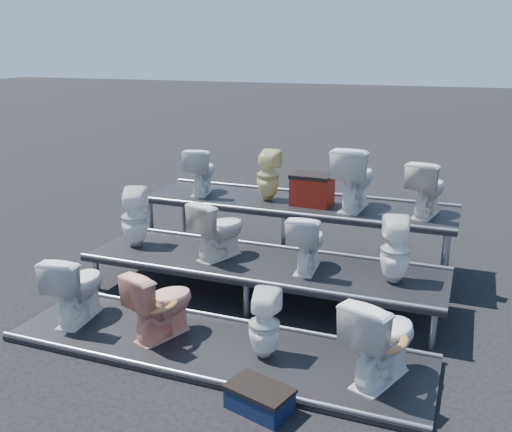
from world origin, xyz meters
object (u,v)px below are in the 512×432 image
(toilet_2, at_px, (264,324))
(toilet_9, at_px, (268,175))
(toilet_0, at_px, (76,286))
(toilet_8, at_px, (201,171))
(toilet_10, at_px, (354,177))
(toilet_4, at_px, (135,217))
(toilet_7, at_px, (396,250))
(toilet_3, at_px, (382,338))
(step_stool, at_px, (259,400))
(toilet_5, at_px, (219,229))
(toilet_6, at_px, (307,241))
(toilet_1, at_px, (161,303))
(red_crate, at_px, (312,191))
(toilet_11, at_px, (427,188))

(toilet_2, relative_size, toilet_9, 0.96)
(toilet_0, height_order, toilet_8, toilet_8)
(toilet_8, relative_size, toilet_10, 0.81)
(toilet_8, height_order, toilet_9, toilet_9)
(toilet_4, xyz_separation_m, toilet_7, (3.21, 0.00, -0.01))
(toilet_3, xyz_separation_m, toilet_8, (-3.01, 2.60, 0.73))
(toilet_7, bearing_deg, step_stool, 57.99)
(toilet_0, bearing_deg, toilet_8, -100.82)
(toilet_0, xyz_separation_m, toilet_5, (1.07, 1.30, 0.37))
(toilet_6, height_order, toilet_10, toilet_10)
(toilet_2, relative_size, toilet_3, 0.82)
(toilet_7, distance_m, step_stool, 2.28)
(toilet_0, height_order, toilet_7, toilet_7)
(toilet_5, bearing_deg, toilet_7, -158.94)
(toilet_1, height_order, red_crate, red_crate)
(toilet_1, bearing_deg, toilet_5, -71.51)
(red_crate, bearing_deg, toilet_10, 4.04)
(toilet_1, xyz_separation_m, toilet_9, (0.19, 2.60, 0.78))
(toilet_10, bearing_deg, toilet_3, 110.94)
(toilet_9, relative_size, toilet_10, 0.83)
(red_crate, bearing_deg, toilet_1, -105.42)
(toilet_1, bearing_deg, toilet_8, -52.10)
(toilet_1, bearing_deg, toilet_9, -73.82)
(toilet_4, height_order, step_stool, toilet_4)
(toilet_1, xyz_separation_m, toilet_6, (1.13, 1.30, 0.37))
(red_crate, bearing_deg, step_stool, -79.06)
(toilet_5, height_order, toilet_6, toilet_5)
(toilet_5, distance_m, toilet_9, 1.36)
(toilet_9, bearing_deg, toilet_4, 46.16)
(toilet_6, distance_m, step_stool, 2.15)
(toilet_6, height_order, toilet_7, toilet_7)
(toilet_6, bearing_deg, red_crate, -79.89)
(toilet_7, bearing_deg, toilet_0, 11.35)
(toilet_0, bearing_deg, step_stool, 156.47)
(toilet_0, height_order, toilet_9, toilet_9)
(toilet_6, height_order, red_crate, red_crate)
(toilet_4, height_order, toilet_9, toilet_9)
(toilet_0, xyz_separation_m, toilet_7, (3.12, 1.30, 0.38))
(red_crate, height_order, step_stool, red_crate)
(toilet_9, bearing_deg, toilet_0, 66.18)
(toilet_2, bearing_deg, step_stool, 101.54)
(toilet_2, distance_m, toilet_8, 3.33)
(toilet_2, height_order, toilet_11, toilet_11)
(toilet_4, xyz_separation_m, step_stool, (2.44, -2.03, -0.74))
(toilet_8, xyz_separation_m, toilet_11, (3.09, 0.00, 0.02))
(toilet_6, xyz_separation_m, toilet_9, (-0.94, 1.30, 0.41))
(toilet_1, distance_m, toilet_6, 1.76)
(toilet_8, bearing_deg, red_crate, 168.38)
(toilet_1, xyz_separation_m, toilet_4, (-1.11, 1.30, 0.41))
(toilet_9, relative_size, step_stool, 1.33)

